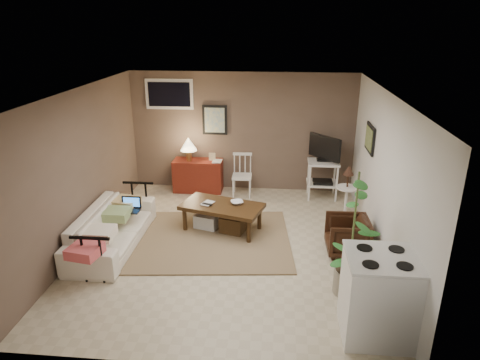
# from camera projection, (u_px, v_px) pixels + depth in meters

# --- Properties ---
(floor) EXTENTS (5.00, 5.00, 0.00)m
(floor) POSITION_uv_depth(u_px,v_px,m) (228.00, 246.00, 6.73)
(floor) COLOR #C1B293
(floor) RESTS_ON ground
(art_back) EXTENTS (0.50, 0.03, 0.60)m
(art_back) POSITION_uv_depth(u_px,v_px,m) (215.00, 120.00, 8.57)
(art_back) COLOR black
(art_right) EXTENTS (0.03, 0.60, 0.45)m
(art_right) POSITION_uv_depth(u_px,v_px,m) (370.00, 138.00, 6.98)
(art_right) COLOR black
(window) EXTENTS (0.96, 0.03, 0.60)m
(window) POSITION_uv_depth(u_px,v_px,m) (169.00, 94.00, 8.47)
(window) COLOR silver
(rug) EXTENTS (2.76, 2.30, 0.02)m
(rug) POSITION_uv_depth(u_px,v_px,m) (209.00, 239.00, 6.90)
(rug) COLOR #8B6F51
(rug) RESTS_ON floor
(coffee_table) EXTENTS (1.46, 1.03, 0.50)m
(coffee_table) POSITION_uv_depth(u_px,v_px,m) (222.00, 215.00, 7.13)
(coffee_table) COLOR #3B2510
(coffee_table) RESTS_ON floor
(sofa) EXTENTS (0.60, 2.06, 0.80)m
(sofa) POSITION_uv_depth(u_px,v_px,m) (111.00, 222.00, 6.61)
(sofa) COLOR silver
(sofa) RESTS_ON floor
(sofa_pillows) EXTENTS (0.39, 1.95, 0.14)m
(sofa_pillows) POSITION_uv_depth(u_px,v_px,m) (108.00, 224.00, 6.36)
(sofa_pillows) COLOR #F8E7CD
(sofa_pillows) RESTS_ON sofa
(sofa_end_rails) EXTENTS (0.55, 2.05, 0.69)m
(sofa_end_rails) POSITION_uv_depth(u_px,v_px,m) (119.00, 226.00, 6.62)
(sofa_end_rails) COLOR black
(sofa_end_rails) RESTS_ON floor
(laptop) EXTENTS (0.32, 0.23, 0.22)m
(laptop) POSITION_uv_depth(u_px,v_px,m) (131.00, 206.00, 6.88)
(laptop) COLOR black
(laptop) RESTS_ON sofa
(red_console) EXTENTS (0.99, 0.44, 1.14)m
(red_console) POSITION_uv_depth(u_px,v_px,m) (197.00, 173.00, 8.76)
(red_console) COLOR maroon
(red_console) RESTS_ON floor
(spindle_chair) EXTENTS (0.39, 0.39, 0.84)m
(spindle_chair) POSITION_uv_depth(u_px,v_px,m) (242.00, 176.00, 8.55)
(spindle_chair) COLOR silver
(spindle_chair) RESTS_ON floor
(tv_stand) EXTENTS (0.59, 0.59, 1.26)m
(tv_stand) POSITION_uv_depth(u_px,v_px,m) (323.00, 166.00, 8.32)
(tv_stand) COLOR silver
(tv_stand) RESTS_ON floor
(side_table) EXTENTS (0.37, 0.37, 0.99)m
(side_table) POSITION_uv_depth(u_px,v_px,m) (347.00, 186.00, 7.46)
(side_table) COLOR silver
(side_table) RESTS_ON floor
(armchair) EXTENTS (0.59, 0.62, 0.63)m
(armchair) POSITION_uv_depth(u_px,v_px,m) (347.00, 234.00, 6.44)
(armchair) COLOR black
(armchair) RESTS_ON floor
(potted_plant) EXTENTS (0.42, 0.42, 1.70)m
(potted_plant) POSITION_uv_depth(u_px,v_px,m) (353.00, 230.00, 5.28)
(potted_plant) COLOR gray
(potted_plant) RESTS_ON floor
(stove) EXTENTS (0.77, 0.72, 1.00)m
(stove) POSITION_uv_depth(u_px,v_px,m) (379.00, 296.00, 4.68)
(stove) COLOR white
(stove) RESTS_ON floor
(bowl) EXTENTS (0.21, 0.12, 0.20)m
(bowl) POSITION_uv_depth(u_px,v_px,m) (237.00, 198.00, 7.06)
(bowl) COLOR #3B2510
(bowl) RESTS_ON coffee_table
(book_table) EXTENTS (0.16, 0.08, 0.22)m
(book_table) POSITION_uv_depth(u_px,v_px,m) (203.00, 197.00, 7.10)
(book_table) COLOR #3B2510
(book_table) RESTS_ON coffee_table
(book_console) EXTENTS (0.18, 0.03, 0.25)m
(book_console) POSITION_uv_depth(u_px,v_px,m) (213.00, 156.00, 8.55)
(book_console) COLOR #3B2510
(book_console) RESTS_ON red_console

